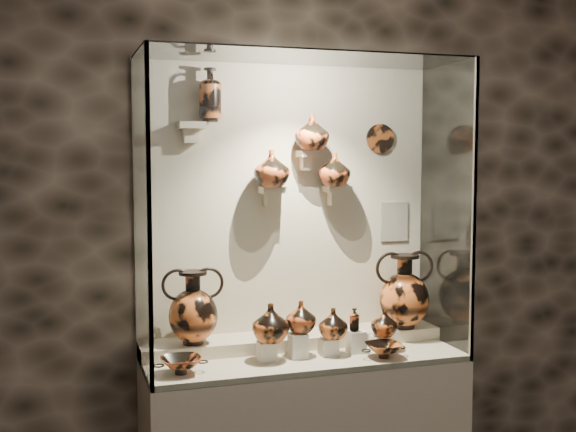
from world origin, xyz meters
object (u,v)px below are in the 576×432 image
object	(u,v)px
amphora_right	(404,291)
kylix_left	(181,364)
lekythos_small	(354,318)
jug_c	(333,324)
amphora_left	(193,307)
kylix_right	(384,349)
lekythos_tall	(210,91)
jug_e	(384,323)
jug_b	(301,317)
ovoid_vase_b	(312,132)
jug_a	(271,323)
ovoid_vase_c	(334,170)
ovoid_vase_a	(272,169)

from	to	relation	value
amphora_right	kylix_left	size ratio (longest dim) A/B	1.68
lekythos_small	kylix_left	distance (m)	0.96
jug_c	amphora_left	bearing A→B (deg)	178.58
amphora_right	kylix_right	world-z (taller)	amphora_right
amphora_right	lekythos_tall	xyz separation A→B (m)	(-1.10, 0.11, 1.11)
amphora_right	jug_e	xyz separation A→B (m)	(-0.21, -0.18, -0.13)
jug_b	ovoid_vase_b	size ratio (longest dim) A/B	0.85
lekythos_tall	jug_c	bearing A→B (deg)	-48.81
lekythos_small	lekythos_tall	world-z (taller)	lekythos_tall
jug_b	jug_a	bearing A→B (deg)	175.05
amphora_left	amphora_right	size ratio (longest dim) A/B	0.91
amphora_left	lekythos_small	xyz separation A→B (m)	(0.83, -0.20, -0.07)
lekythos_tall	ovoid_vase_b	world-z (taller)	lekythos_tall
ovoid_vase_c	amphora_right	bearing A→B (deg)	11.21
jug_b	kylix_left	distance (m)	0.68
kylix_right	ovoid_vase_b	world-z (taller)	ovoid_vase_b
ovoid_vase_b	ovoid_vase_c	bearing A→B (deg)	7.73
amphora_right	lekythos_small	xyz separation A→B (m)	(-0.39, -0.18, -0.09)
jug_a	ovoid_vase_a	xyz separation A→B (m)	(0.08, 0.26, 0.79)
jug_e	ovoid_vase_a	distance (m)	1.04
lekythos_small	kylix_left	size ratio (longest dim) A/B	0.56
ovoid_vase_a	ovoid_vase_b	world-z (taller)	ovoid_vase_b
lekythos_tall	ovoid_vase_a	xyz separation A→B (m)	(0.33, -0.03, -0.41)
jug_e	ovoid_vase_b	distance (m)	1.11
jug_e	ovoid_vase_c	distance (m)	0.89
jug_c	kylix_left	xyz separation A→B (m)	(-0.82, -0.08, -0.12)
lekythos_small	jug_a	bearing A→B (deg)	158.37
lekythos_small	ovoid_vase_c	xyz separation A→B (m)	(-0.02, 0.26, 0.79)
jug_c	lekythos_small	bearing A→B (deg)	14.16
amphora_right	jug_a	world-z (taller)	amphora_right
amphora_left	lekythos_small	world-z (taller)	amphora_left
jug_e	jug_a	bearing A→B (deg)	178.24
jug_c	lekythos_tall	size ratio (longest dim) A/B	0.51
kylix_left	lekythos_tall	xyz separation A→B (m)	(0.23, 0.37, 1.35)
jug_a	ovoid_vase_c	xyz separation A→B (m)	(0.45, 0.26, 0.78)
ovoid_vase_a	ovoid_vase_c	world-z (taller)	ovoid_vase_a
jug_b	ovoid_vase_a	world-z (taller)	ovoid_vase_a
ovoid_vase_b	ovoid_vase_c	distance (m)	0.25
amphora_left	lekythos_tall	xyz separation A→B (m)	(0.12, 0.09, 1.13)
ovoid_vase_a	lekythos_small	bearing A→B (deg)	-47.27
amphora_right	jug_b	distance (m)	0.70
lekythos_tall	ovoid_vase_b	xyz separation A→B (m)	(0.56, -0.03, -0.21)
jug_e	kylix_right	world-z (taller)	jug_e
kylix_right	ovoid_vase_a	world-z (taller)	ovoid_vase_a
lekythos_tall	kylix_left	bearing A→B (deg)	-144.99
ovoid_vase_a	kylix_left	bearing A→B (deg)	-162.63
kylix_left	jug_a	bearing A→B (deg)	22.41
jug_a	ovoid_vase_c	size ratio (longest dim) A/B	1.07
lekythos_tall	ovoid_vase_c	world-z (taller)	lekythos_tall
lekythos_small	ovoid_vase_b	world-z (taller)	ovoid_vase_b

